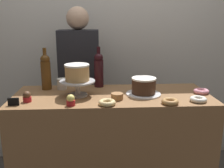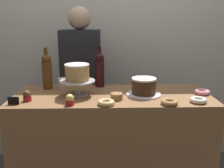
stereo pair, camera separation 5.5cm
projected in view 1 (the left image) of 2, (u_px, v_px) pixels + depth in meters
name	position (u px, v px, depth m)	size (l,w,h in m)	color
back_wall	(107.00, 38.00, 2.63)	(6.00, 0.05, 2.60)	silver
display_counter	(112.00, 153.00, 2.01)	(1.44, 0.57, 0.96)	brown
cake_stand_pedestal	(78.00, 85.00, 1.84)	(0.25, 0.25, 0.11)	#B2B2B7
white_layer_cake	(77.00, 73.00, 1.82)	(0.17, 0.17, 0.12)	tan
silver_serving_platter	(143.00, 94.00, 1.89)	(0.25, 0.25, 0.01)	white
chocolate_round_cake	(144.00, 86.00, 1.87)	(0.18, 0.18, 0.12)	#3D2619
wine_bottle_amber	(46.00, 71.00, 1.99)	(0.08, 0.08, 0.33)	#5B3814
wine_bottle_dark_red	(99.00, 69.00, 2.07)	(0.08, 0.08, 0.33)	black
cupcake_chocolate	(27.00, 97.00, 1.72)	(0.06, 0.06, 0.07)	red
cupcake_lemon	(71.00, 100.00, 1.65)	(0.06, 0.06, 0.07)	red
donut_sugar	(198.00, 99.00, 1.73)	(0.11, 0.11, 0.03)	silver
donut_maple	(170.00, 102.00, 1.68)	(0.11, 0.11, 0.03)	#B27F47
donut_pink	(201.00, 91.00, 1.91)	(0.11, 0.11, 0.03)	pink
donut_glazed	(107.00, 103.00, 1.66)	(0.11, 0.11, 0.03)	#E0C17F
cookie_stack	(117.00, 96.00, 1.77)	(0.08, 0.08, 0.04)	olive
price_sign_chalkboard	(13.00, 102.00, 1.65)	(0.07, 0.01, 0.05)	black
coffee_cup_ceramic	(62.00, 84.00, 2.02)	(0.08, 0.08, 0.08)	silver
barista_figure	(80.00, 91.00, 2.41)	(0.36, 0.22, 1.60)	black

